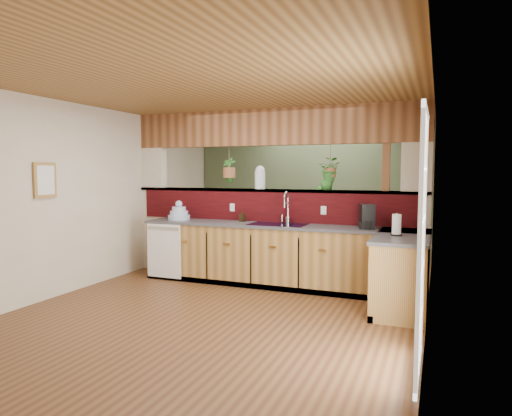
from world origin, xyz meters
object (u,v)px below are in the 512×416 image
at_px(coffee_maker, 367,217).
at_px(shelving_console, 298,231).
at_px(paper_towel, 397,225).
at_px(soap_dispenser, 242,216).
at_px(glass_jar, 260,177).
at_px(dish_stack, 179,214).
at_px(faucet, 287,206).

distance_m(coffee_maker, shelving_console, 2.84).
relative_size(paper_towel, shelving_console, 0.20).
xyz_separation_m(soap_dispenser, glass_jar, (0.20, 0.23, 0.58)).
height_order(dish_stack, coffee_maker, coffee_maker).
distance_m(faucet, coffee_maker, 1.19).
bearing_deg(dish_stack, coffee_maker, -0.23).
height_order(faucet, dish_stack, faucet).
distance_m(paper_towel, shelving_console, 3.53).
xyz_separation_m(faucet, coffee_maker, (1.17, -0.15, -0.10)).
bearing_deg(dish_stack, paper_towel, -9.68).
bearing_deg(coffee_maker, soap_dispenser, 156.92).
distance_m(coffee_maker, glass_jar, 1.79).
bearing_deg(faucet, glass_jar, 156.47).
bearing_deg(faucet, paper_towel, -23.93).
xyz_separation_m(faucet, glass_jar, (-0.50, 0.22, 0.42)).
distance_m(soap_dispenser, glass_jar, 0.66).
bearing_deg(soap_dispenser, faucet, 0.51).
bearing_deg(faucet, coffee_maker, -7.47).
xyz_separation_m(soap_dispenser, shelving_console, (0.26, 2.13, -0.49)).
bearing_deg(dish_stack, faucet, 4.68).
bearing_deg(soap_dispenser, coffee_maker, -4.49).
distance_m(faucet, glass_jar, 0.69).
xyz_separation_m(dish_stack, glass_jar, (1.23, 0.36, 0.57)).
relative_size(coffee_maker, glass_jar, 0.91).
bearing_deg(soap_dispenser, glass_jar, 48.51).
bearing_deg(glass_jar, faucet, -23.53).
distance_m(faucet, soap_dispenser, 0.72).
bearing_deg(paper_towel, glass_jar, 156.16).
distance_m(soap_dispenser, shelving_console, 2.20).
relative_size(faucet, coffee_maker, 1.46).
bearing_deg(faucet, soap_dispenser, -179.49).
height_order(soap_dispenser, coffee_maker, coffee_maker).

